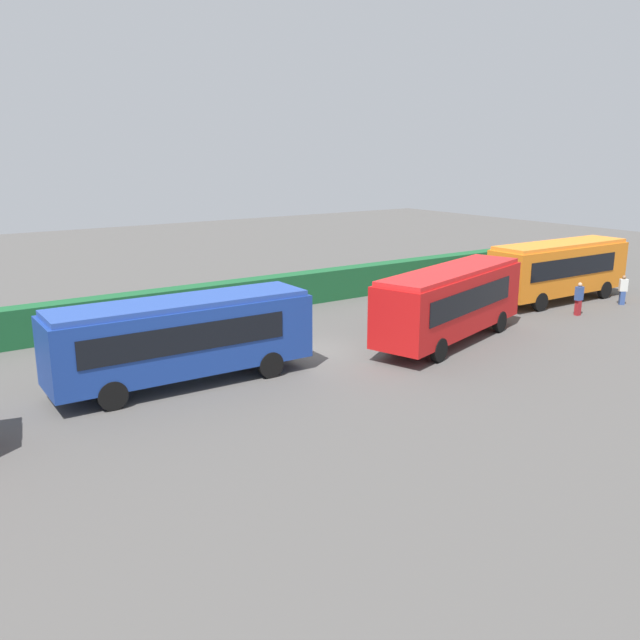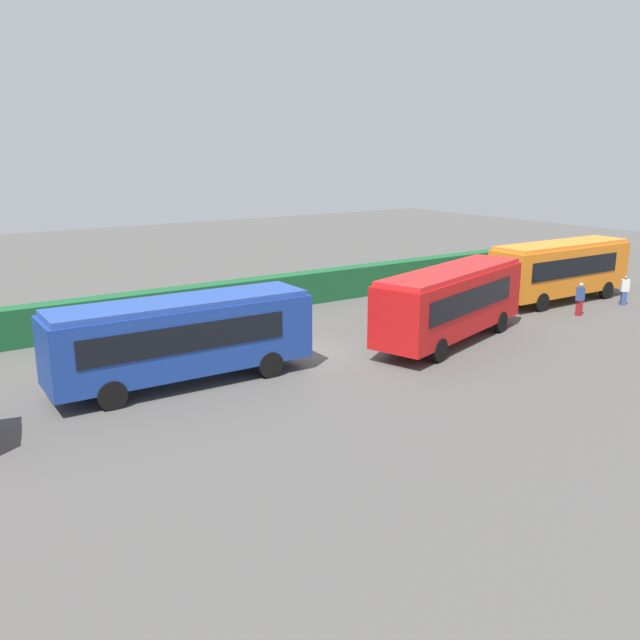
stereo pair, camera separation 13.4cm
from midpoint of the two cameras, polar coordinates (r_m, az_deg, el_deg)
ground_plane at (r=28.62m, az=0.12°, el=-2.73°), size 104.26×104.26×0.00m
bus_blue at (r=24.84m, az=-11.39°, el=-1.29°), size 9.77×2.71×3.16m
bus_red at (r=30.27m, az=11.14°, el=1.64°), size 9.76×5.01×3.30m
bus_orange at (r=40.22m, az=19.74°, el=4.17°), size 9.35×2.59×3.33m
person_center at (r=37.20m, az=21.20°, el=1.72°), size 0.42×0.28×1.73m
person_right at (r=40.75m, az=24.41°, el=2.35°), size 0.49×0.47×1.64m
hedge_row at (r=35.24m, az=-7.49°, el=1.84°), size 64.13×1.07×1.73m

